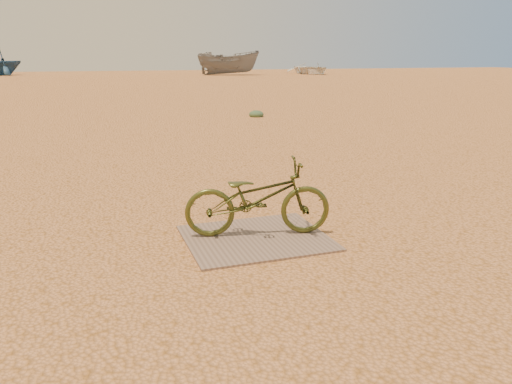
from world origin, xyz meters
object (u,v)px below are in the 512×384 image
object	(u,v)px
boat_mid_right	(228,63)
plywood_board	(256,238)
boat_far_right	(311,68)
bicycle	(258,198)

from	to	relation	value
boat_mid_right	plywood_board	bearing A→B (deg)	-177.37
plywood_board	boat_far_right	size ratio (longest dim) A/B	0.27
bicycle	plywood_board	bearing A→B (deg)	161.26
bicycle	boat_far_right	xyz separation A→B (m)	(20.42, 42.03, 0.14)
plywood_board	bicycle	distance (m)	0.42
plywood_board	bicycle	world-z (taller)	bicycle
bicycle	boat_far_right	distance (m)	46.73
boat_mid_right	boat_far_right	world-z (taller)	boat_mid_right
plywood_board	boat_mid_right	xyz separation A→B (m)	(11.96, 42.49, 1.12)
bicycle	boat_far_right	size ratio (longest dim) A/B	0.28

